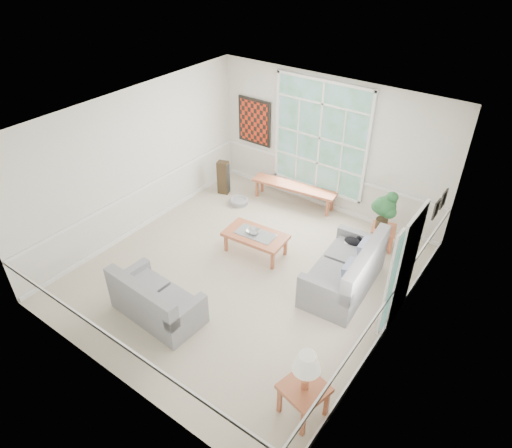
# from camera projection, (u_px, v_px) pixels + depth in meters

# --- Properties ---
(floor) EXTENTS (5.50, 6.00, 0.01)m
(floor) POSITION_uv_depth(u_px,v_px,m) (246.00, 273.00, 8.68)
(floor) COLOR #B8AD97
(floor) RESTS_ON ground
(ceiling) EXTENTS (5.50, 6.00, 0.02)m
(ceiling) POSITION_uv_depth(u_px,v_px,m) (243.00, 123.00, 6.98)
(ceiling) COLOR white
(ceiling) RESTS_ON ground
(wall_back) EXTENTS (5.50, 0.02, 3.00)m
(wall_back) POSITION_uv_depth(u_px,v_px,m) (328.00, 146.00, 9.83)
(wall_back) COLOR silver
(wall_back) RESTS_ON ground
(wall_front) EXTENTS (5.50, 0.02, 3.00)m
(wall_front) POSITION_uv_depth(u_px,v_px,m) (103.00, 307.00, 5.83)
(wall_front) COLOR silver
(wall_front) RESTS_ON ground
(wall_left) EXTENTS (0.02, 6.00, 3.00)m
(wall_left) POSITION_uv_depth(u_px,v_px,m) (136.00, 163.00, 9.16)
(wall_left) COLOR silver
(wall_left) RESTS_ON ground
(wall_right) EXTENTS (0.02, 6.00, 3.00)m
(wall_right) POSITION_uv_depth(u_px,v_px,m) (398.00, 266.00, 6.50)
(wall_right) COLOR silver
(wall_right) RESTS_ON ground
(window_back) EXTENTS (2.30, 0.08, 2.40)m
(window_back) POSITION_uv_depth(u_px,v_px,m) (320.00, 138.00, 9.81)
(window_back) COLOR white
(window_back) RESTS_ON wall_back
(entry_door) EXTENTS (0.08, 0.90, 2.10)m
(entry_door) POSITION_uv_depth(u_px,v_px,m) (405.00, 268.00, 7.17)
(entry_door) COLOR white
(entry_door) RESTS_ON floor
(door_sidelight) EXTENTS (0.08, 0.26, 1.90)m
(door_sidelight) POSITION_uv_depth(u_px,v_px,m) (390.00, 285.00, 6.70)
(door_sidelight) COLOR white
(door_sidelight) RESTS_ON wall_right
(wall_art) EXTENTS (0.90, 0.06, 1.10)m
(wall_art) POSITION_uv_depth(u_px,v_px,m) (254.00, 122.00, 10.68)
(wall_art) COLOR maroon
(wall_art) RESTS_ON wall_back
(wall_frame_near) EXTENTS (0.04, 0.26, 0.32)m
(wall_frame_near) POSITION_uv_depth(u_px,v_px,m) (436.00, 209.00, 7.66)
(wall_frame_near) COLOR black
(wall_frame_near) RESTS_ON wall_right
(wall_frame_far) EXTENTS (0.04, 0.26, 0.32)m
(wall_frame_far) POSITION_uv_depth(u_px,v_px,m) (443.00, 199.00, 7.92)
(wall_frame_far) COLOR black
(wall_frame_far) RESTS_ON wall_right
(loveseat_right) EXTENTS (1.08, 1.90, 0.99)m
(loveseat_right) POSITION_uv_depth(u_px,v_px,m) (344.00, 266.00, 8.08)
(loveseat_right) COLOR gray
(loveseat_right) RESTS_ON floor
(loveseat_front) EXTENTS (1.61, 0.89, 0.85)m
(loveseat_front) POSITION_uv_depth(u_px,v_px,m) (157.00, 295.00, 7.55)
(loveseat_front) COLOR gray
(loveseat_front) RESTS_ON floor
(coffee_table) EXTENTS (1.28, 0.77, 0.46)m
(coffee_table) POSITION_uv_depth(u_px,v_px,m) (255.00, 243.00, 9.05)
(coffee_table) COLOR #AF5B39
(coffee_table) RESTS_ON floor
(pewter_bowl) EXTENTS (0.32, 0.32, 0.08)m
(pewter_bowl) POSITION_uv_depth(u_px,v_px,m) (253.00, 231.00, 8.94)
(pewter_bowl) COLOR #A5A5AA
(pewter_bowl) RESTS_ON coffee_table
(window_bench) EXTENTS (2.05, 0.65, 0.47)m
(window_bench) POSITION_uv_depth(u_px,v_px,m) (293.00, 194.00, 10.60)
(window_bench) COLOR #AF5B39
(window_bench) RESTS_ON floor
(end_table) EXTENTS (0.59, 0.59, 0.47)m
(end_table) POSITION_uv_depth(u_px,v_px,m) (382.00, 237.00, 9.21)
(end_table) COLOR #AF5B39
(end_table) RESTS_ON floor
(houseplant) EXTENTS (0.65, 0.65, 0.82)m
(houseplant) POSITION_uv_depth(u_px,v_px,m) (384.00, 210.00, 8.85)
(houseplant) COLOR #23582C
(houseplant) RESTS_ON end_table
(side_table) EXTENTS (0.67, 0.67, 0.57)m
(side_table) POSITION_uv_depth(u_px,v_px,m) (303.00, 400.00, 6.10)
(side_table) COLOR #AF5B39
(side_table) RESTS_ON floor
(table_lamp) EXTENTS (0.44, 0.44, 0.63)m
(table_lamp) POSITION_uv_depth(u_px,v_px,m) (306.00, 372.00, 5.76)
(table_lamp) COLOR white
(table_lamp) RESTS_ON side_table
(pet_bed) EXTENTS (0.47, 0.47, 0.13)m
(pet_bed) POSITION_uv_depth(u_px,v_px,m) (239.00, 201.00, 10.68)
(pet_bed) COLOR gray
(pet_bed) RESTS_ON floor
(floor_speaker) EXTENTS (0.30, 0.27, 0.82)m
(floor_speaker) POSITION_uv_depth(u_px,v_px,m) (223.00, 177.00, 10.91)
(floor_speaker) COLOR #362818
(floor_speaker) RESTS_ON floor
(cat) EXTENTS (0.39, 0.34, 0.15)m
(cat) POSITION_uv_depth(u_px,v_px,m) (353.00, 241.00, 8.53)
(cat) COLOR black
(cat) RESTS_ON loveseat_right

